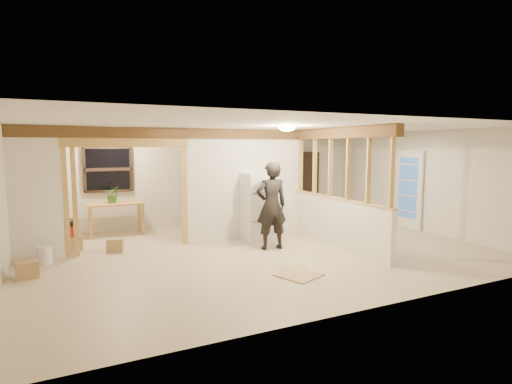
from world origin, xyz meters
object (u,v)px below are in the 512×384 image
refrigerator (258,207)px  bookshelf (302,185)px  woman (271,206)px  work_table (116,219)px  shop_vac (68,235)px

refrigerator → bookshelf: (2.51, 2.18, 0.21)m
woman → work_table: size_ratio=1.45×
refrigerator → shop_vac: 4.01m
refrigerator → woman: (-0.07, -0.80, 0.14)m
woman → bookshelf: bearing=-124.1°
woman → bookshelf: 3.94m
refrigerator → bookshelf: bookshelf is taller
woman → refrigerator: bearing=-88.4°
shop_vac → bookshelf: (6.39, 1.27, 0.66)m
woman → work_table: woman is taller
work_table → shop_vac: work_table is taller
woman → work_table: bearing=-37.6°
refrigerator → shop_vac: (-3.88, 0.91, -0.45)m
work_table → shop_vac: (-1.05, -0.99, -0.08)m
work_table → shop_vac: size_ratio=2.00×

